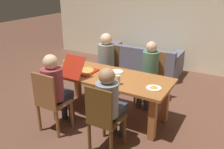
{
  "coord_description": "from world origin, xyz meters",
  "views": [
    {
      "loc": [
        1.85,
        -3.13,
        2.2
      ],
      "look_at": [
        0.0,
        0.1,
        0.72
      ],
      "focal_mm": 38.43,
      "sensor_mm": 36.0,
      "label": 1
    }
  ],
  "objects_px": {
    "pizza_box_0": "(82,70)",
    "drinking_glass_0": "(118,80)",
    "chair_1": "(104,119)",
    "couch": "(140,62)",
    "plate_0": "(117,72)",
    "person_2": "(149,69)",
    "person_3": "(105,60)",
    "person_0": "(55,86)",
    "chair_2": "(151,75)",
    "plate_1": "(154,88)",
    "chair_0": "(50,102)",
    "chair_3": "(108,68)",
    "dining_table": "(109,82)",
    "person_1": "(110,101)",
    "drinking_glass_1": "(65,63)"
  },
  "relations": [
    {
      "from": "pizza_box_0",
      "to": "drinking_glass_0",
      "type": "bearing_deg",
      "value": -8.89
    },
    {
      "from": "chair_1",
      "to": "couch",
      "type": "height_order",
      "value": "chair_1"
    },
    {
      "from": "pizza_box_0",
      "to": "plate_0",
      "type": "xyz_separation_m",
      "value": [
        0.48,
        0.34,
        -0.04
      ]
    },
    {
      "from": "drinking_glass_0",
      "to": "person_2",
      "type": "bearing_deg",
      "value": 82.66
    },
    {
      "from": "person_3",
      "to": "drinking_glass_0",
      "type": "bearing_deg",
      "value": -49.36
    },
    {
      "from": "person_0",
      "to": "chair_2",
      "type": "xyz_separation_m",
      "value": [
        0.93,
        1.58,
        -0.19
      ]
    },
    {
      "from": "plate_1",
      "to": "couch",
      "type": "height_order",
      "value": "plate_1"
    },
    {
      "from": "plate_1",
      "to": "drinking_glass_0",
      "type": "relative_size",
      "value": 1.53
    },
    {
      "from": "chair_0",
      "to": "person_2",
      "type": "bearing_deg",
      "value": 59.24
    },
    {
      "from": "chair_3",
      "to": "plate_1",
      "type": "height_order",
      "value": "chair_3"
    },
    {
      "from": "chair_0",
      "to": "pizza_box_0",
      "type": "bearing_deg",
      "value": 85.77
    },
    {
      "from": "plate_0",
      "to": "chair_2",
      "type": "bearing_deg",
      "value": 59.05
    },
    {
      "from": "dining_table",
      "to": "pizza_box_0",
      "type": "bearing_deg",
      "value": -164.61
    },
    {
      "from": "person_1",
      "to": "plate_1",
      "type": "relative_size",
      "value": 5.28
    },
    {
      "from": "chair_3",
      "to": "plate_0",
      "type": "relative_size",
      "value": 4.41
    },
    {
      "from": "pizza_box_0",
      "to": "plate_0",
      "type": "relative_size",
      "value": 2.7
    },
    {
      "from": "plate_0",
      "to": "person_2",
      "type": "bearing_deg",
      "value": 51.73
    },
    {
      "from": "chair_2",
      "to": "drinking_glass_0",
      "type": "bearing_deg",
      "value": -96.31
    },
    {
      "from": "pizza_box_0",
      "to": "couch",
      "type": "relative_size",
      "value": 0.31
    },
    {
      "from": "chair_2",
      "to": "couch",
      "type": "height_order",
      "value": "chair_2"
    },
    {
      "from": "chair_2",
      "to": "chair_3",
      "type": "distance_m",
      "value": 0.93
    },
    {
      "from": "couch",
      "to": "person_1",
      "type": "bearing_deg",
      "value": -74.75
    },
    {
      "from": "person_2",
      "to": "drinking_glass_1",
      "type": "height_order",
      "value": "person_2"
    },
    {
      "from": "plate_1",
      "to": "drinking_glass_0",
      "type": "height_order",
      "value": "drinking_glass_0"
    },
    {
      "from": "person_0",
      "to": "plate_1",
      "type": "distance_m",
      "value": 1.46
    },
    {
      "from": "chair_1",
      "to": "pizza_box_0",
      "type": "height_order",
      "value": "pizza_box_0"
    },
    {
      "from": "person_2",
      "to": "plate_1",
      "type": "bearing_deg",
      "value": -64.13
    },
    {
      "from": "person_2",
      "to": "drinking_glass_0",
      "type": "distance_m",
      "value": 0.96
    },
    {
      "from": "plate_1",
      "to": "plate_0",
      "type": "bearing_deg",
      "value": 158.09
    },
    {
      "from": "dining_table",
      "to": "chair_0",
      "type": "height_order",
      "value": "chair_0"
    },
    {
      "from": "plate_1",
      "to": "chair_1",
      "type": "bearing_deg",
      "value": -117.7
    },
    {
      "from": "person_2",
      "to": "drinking_glass_0",
      "type": "relative_size",
      "value": 8.14
    },
    {
      "from": "chair_0",
      "to": "plate_1",
      "type": "bearing_deg",
      "value": 29.56
    },
    {
      "from": "person_2",
      "to": "person_3",
      "type": "relative_size",
      "value": 0.96
    },
    {
      "from": "dining_table",
      "to": "couch",
      "type": "xyz_separation_m",
      "value": [
        -0.36,
        2.18,
        -0.35
      ]
    },
    {
      "from": "chair_2",
      "to": "chair_3",
      "type": "bearing_deg",
      "value": -178.86
    },
    {
      "from": "chair_2",
      "to": "drinking_glass_0",
      "type": "relative_size",
      "value": 6.6
    },
    {
      "from": "couch",
      "to": "pizza_box_0",
      "type": "bearing_deg",
      "value": -92.27
    },
    {
      "from": "chair_2",
      "to": "person_2",
      "type": "height_order",
      "value": "person_2"
    },
    {
      "from": "person_2",
      "to": "drinking_glass_0",
      "type": "height_order",
      "value": "person_2"
    },
    {
      "from": "dining_table",
      "to": "person_3",
      "type": "xyz_separation_m",
      "value": [
        -0.51,
        0.7,
        0.11
      ]
    },
    {
      "from": "dining_table",
      "to": "plate_0",
      "type": "distance_m",
      "value": 0.25
    },
    {
      "from": "person_2",
      "to": "pizza_box_0",
      "type": "height_order",
      "value": "person_2"
    },
    {
      "from": "dining_table",
      "to": "chair_3",
      "type": "relative_size",
      "value": 2.1
    },
    {
      "from": "dining_table",
      "to": "chair_2",
      "type": "bearing_deg",
      "value": 64.01
    },
    {
      "from": "pizza_box_0",
      "to": "drinking_glass_1",
      "type": "bearing_deg",
      "value": 164.97
    },
    {
      "from": "chair_2",
      "to": "drinking_glass_1",
      "type": "relative_size",
      "value": 8.35
    },
    {
      "from": "dining_table",
      "to": "chair_1",
      "type": "distance_m",
      "value": 0.96
    },
    {
      "from": "chair_0",
      "to": "plate_0",
      "type": "height_order",
      "value": "chair_0"
    },
    {
      "from": "plate_0",
      "to": "couch",
      "type": "relative_size",
      "value": 0.11
    }
  ]
}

